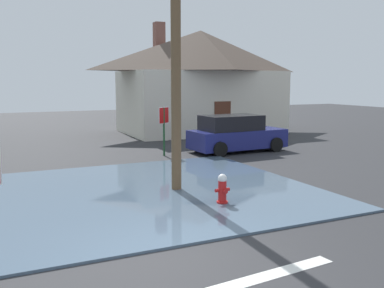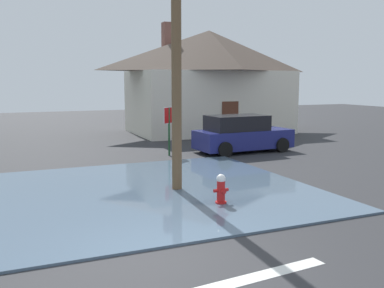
{
  "view_description": "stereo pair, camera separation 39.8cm",
  "coord_description": "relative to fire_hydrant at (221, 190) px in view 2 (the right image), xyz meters",
  "views": [
    {
      "loc": [
        -2.88,
        -6.58,
        3.13
      ],
      "look_at": [
        2.15,
        4.11,
        1.41
      ],
      "focal_mm": 40.79,
      "sensor_mm": 36.0,
      "label": 1
    },
    {
      "loc": [
        -2.52,
        -6.74,
        3.13
      ],
      "look_at": [
        2.15,
        4.11,
        1.41
      ],
      "focal_mm": 40.79,
      "sensor_mm": 36.0,
      "label": 2
    }
  ],
  "objects": [
    {
      "name": "fire_hydrant",
      "position": [
        0.0,
        0.0,
        0.0
      ],
      "size": [
        0.4,
        0.34,
        0.8
      ],
      "color": "red",
      "rests_on": "ground"
    },
    {
      "name": "parked_car",
      "position": [
        4.66,
        7.16,
        0.38
      ],
      "size": [
        4.37,
        2.15,
        1.63
      ],
      "color": "navy",
      "rests_on": "ground"
    },
    {
      "name": "ground_plane",
      "position": [
        -2.39,
        -2.83,
        -0.44
      ],
      "size": [
        80.0,
        80.0,
        0.1
      ],
      "primitive_type": "cube",
      "color": "#2D2D30"
    },
    {
      "name": "lane_stop_bar",
      "position": [
        -1.76,
        -3.93,
        -0.39
      ],
      "size": [
        3.57,
        0.61,
        0.01
      ],
      "primitive_type": "cube",
      "rotation": [
        0.0,
        0.0,
        0.09
      ],
      "color": "silver",
      "rests_on": "ground"
    },
    {
      "name": "flood_puddle",
      "position": [
        -2.75,
        1.99,
        -0.37
      ],
      "size": [
        12.08,
        8.35,
        0.05
      ],
      "primitive_type": "cube",
      "color": "#4C6075",
      "rests_on": "ground"
    },
    {
      "name": "utility_pole",
      "position": [
        -0.48,
        1.83,
        4.76
      ],
      "size": [
        1.6,
        0.28,
        9.95
      ],
      "color": "brown",
      "rests_on": "ground"
    },
    {
      "name": "house",
      "position": [
        6.61,
        14.66,
        2.79
      ],
      "size": [
        9.93,
        6.29,
        6.6
      ],
      "color": "silver",
      "rests_on": "ground"
    },
    {
      "name": "stop_sign_far",
      "position": [
        1.37,
        7.48,
        1.05
      ],
      "size": [
        0.58,
        0.38,
        2.05
      ],
      "color": "#1E4C28",
      "rests_on": "ground"
    }
  ]
}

